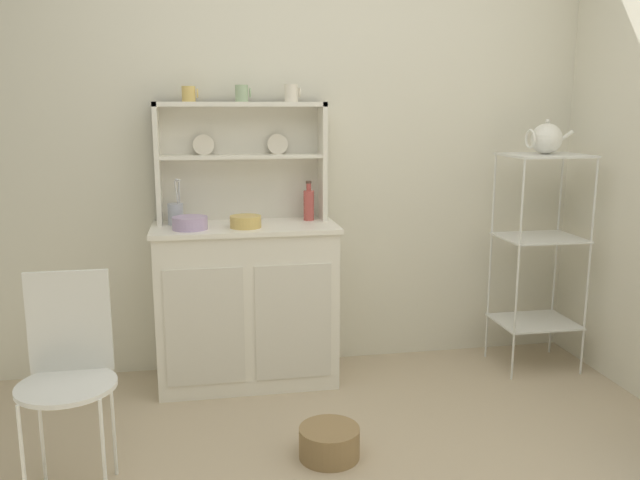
{
  "coord_description": "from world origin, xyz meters",
  "views": [
    {
      "loc": [
        -0.55,
        -1.97,
        1.45
      ],
      "look_at": [
        0.02,
        1.12,
        0.81
      ],
      "focal_mm": 36.73,
      "sensor_mm": 36.0,
      "label": 1
    }
  ],
  "objects_px": {
    "floor_basket": "(329,442)",
    "cup_gold_0": "(189,94)",
    "hutch_cabinet": "(247,302)",
    "bowl_mixing_large": "(190,223)",
    "jam_bottle": "(309,204)",
    "porcelain_teapot": "(546,139)",
    "hutch_shelf_unit": "(241,152)",
    "utensil_jar": "(176,213)",
    "wire_chair": "(68,363)",
    "bakers_rack": "(540,238)"
  },
  "relations": [
    {
      "from": "cup_gold_0",
      "to": "hutch_cabinet",
      "type": "bearing_deg",
      "value": -25.32
    },
    {
      "from": "bakers_rack",
      "to": "porcelain_teapot",
      "type": "xyz_separation_m",
      "value": [
        -0.0,
        0.0,
        0.54
      ]
    },
    {
      "from": "floor_basket",
      "to": "bowl_mixing_large",
      "type": "bearing_deg",
      "value": 125.12
    },
    {
      "from": "hutch_cabinet",
      "to": "utensil_jar",
      "type": "xyz_separation_m",
      "value": [
        -0.35,
        0.08,
        0.47
      ]
    },
    {
      "from": "porcelain_teapot",
      "to": "cup_gold_0",
      "type": "bearing_deg",
      "value": 173.73
    },
    {
      "from": "floor_basket",
      "to": "jam_bottle",
      "type": "relative_size",
      "value": 1.21
    },
    {
      "from": "porcelain_teapot",
      "to": "utensil_jar",
      "type": "bearing_deg",
      "value": 175.3
    },
    {
      "from": "wire_chair",
      "to": "bowl_mixing_large",
      "type": "height_order",
      "value": "bowl_mixing_large"
    },
    {
      "from": "wire_chair",
      "to": "utensil_jar",
      "type": "height_order",
      "value": "utensil_jar"
    },
    {
      "from": "hutch_shelf_unit",
      "to": "jam_bottle",
      "type": "height_order",
      "value": "hutch_shelf_unit"
    },
    {
      "from": "hutch_cabinet",
      "to": "jam_bottle",
      "type": "relative_size",
      "value": 4.5
    },
    {
      "from": "jam_bottle",
      "to": "porcelain_teapot",
      "type": "xyz_separation_m",
      "value": [
        1.26,
        -0.17,
        0.34
      ]
    },
    {
      "from": "hutch_shelf_unit",
      "to": "bowl_mixing_large",
      "type": "xyz_separation_m",
      "value": [
        -0.28,
        -0.23,
        -0.33
      ]
    },
    {
      "from": "floor_basket",
      "to": "utensil_jar",
      "type": "xyz_separation_m",
      "value": [
        -0.63,
        0.94,
        0.85
      ]
    },
    {
      "from": "wire_chair",
      "to": "cup_gold_0",
      "type": "relative_size",
      "value": 10.29
    },
    {
      "from": "hutch_shelf_unit",
      "to": "cup_gold_0",
      "type": "relative_size",
      "value": 10.69
    },
    {
      "from": "hutch_cabinet",
      "to": "cup_gold_0",
      "type": "xyz_separation_m",
      "value": [
        -0.26,
        0.12,
        1.08
      ]
    },
    {
      "from": "utensil_jar",
      "to": "bakers_rack",
      "type": "bearing_deg",
      "value": -4.69
    },
    {
      "from": "hutch_shelf_unit",
      "to": "jam_bottle",
      "type": "distance_m",
      "value": 0.45
    },
    {
      "from": "floor_basket",
      "to": "wire_chair",
      "type": "bearing_deg",
      "value": -176.8
    },
    {
      "from": "hutch_shelf_unit",
      "to": "porcelain_teapot",
      "type": "relative_size",
      "value": 3.47
    },
    {
      "from": "wire_chair",
      "to": "cup_gold_0",
      "type": "height_order",
      "value": "cup_gold_0"
    },
    {
      "from": "wire_chair",
      "to": "floor_basket",
      "type": "distance_m",
      "value": 1.1
    },
    {
      "from": "hutch_shelf_unit",
      "to": "bowl_mixing_large",
      "type": "relative_size",
      "value": 5.07
    },
    {
      "from": "hutch_shelf_unit",
      "to": "floor_basket",
      "type": "relative_size",
      "value": 3.44
    },
    {
      "from": "bakers_rack",
      "to": "utensil_jar",
      "type": "xyz_separation_m",
      "value": [
        -1.96,
        0.16,
        0.17
      ]
    },
    {
      "from": "hutch_cabinet",
      "to": "jam_bottle",
      "type": "bearing_deg",
      "value": 13.86
    },
    {
      "from": "hutch_cabinet",
      "to": "porcelain_teapot",
      "type": "distance_m",
      "value": 1.82
    },
    {
      "from": "floor_basket",
      "to": "cup_gold_0",
      "type": "bearing_deg",
      "value": 118.61
    },
    {
      "from": "bowl_mixing_large",
      "to": "utensil_jar",
      "type": "relative_size",
      "value": 0.72
    },
    {
      "from": "floor_basket",
      "to": "jam_bottle",
      "type": "xyz_separation_m",
      "value": [
        0.07,
        0.95,
        0.87
      ]
    },
    {
      "from": "bowl_mixing_large",
      "to": "floor_basket",
      "type": "bearing_deg",
      "value": -54.88
    },
    {
      "from": "utensil_jar",
      "to": "porcelain_teapot",
      "type": "xyz_separation_m",
      "value": [
        1.96,
        -0.16,
        0.37
      ]
    },
    {
      "from": "wire_chair",
      "to": "floor_basket",
      "type": "xyz_separation_m",
      "value": [
        1.0,
        0.06,
        -0.45
      ]
    },
    {
      "from": "hutch_shelf_unit",
      "to": "utensil_jar",
      "type": "distance_m",
      "value": 0.47
    },
    {
      "from": "hutch_cabinet",
      "to": "floor_basket",
      "type": "bearing_deg",
      "value": -72.12
    },
    {
      "from": "wire_chair",
      "to": "bakers_rack",
      "type": "bearing_deg",
      "value": 9.51
    },
    {
      "from": "bakers_rack",
      "to": "bowl_mixing_large",
      "type": "relative_size",
      "value": 6.9
    },
    {
      "from": "jam_bottle",
      "to": "bakers_rack",
      "type": "bearing_deg",
      "value": -7.64
    },
    {
      "from": "porcelain_teapot",
      "to": "bakers_rack",
      "type": "bearing_deg",
      "value": -0.0
    },
    {
      "from": "hutch_shelf_unit",
      "to": "porcelain_teapot",
      "type": "distance_m",
      "value": 1.63
    },
    {
      "from": "bakers_rack",
      "to": "wire_chair",
      "type": "height_order",
      "value": "bakers_rack"
    },
    {
      "from": "bowl_mixing_large",
      "to": "hutch_shelf_unit",
      "type": "bearing_deg",
      "value": 40.39
    },
    {
      "from": "hutch_shelf_unit",
      "to": "jam_bottle",
      "type": "relative_size",
      "value": 4.19
    },
    {
      "from": "hutch_cabinet",
      "to": "bowl_mixing_large",
      "type": "distance_m",
      "value": 0.53
    },
    {
      "from": "bowl_mixing_large",
      "to": "utensil_jar",
      "type": "xyz_separation_m",
      "value": [
        -0.07,
        0.15,
        0.03
      ]
    },
    {
      "from": "hutch_shelf_unit",
      "to": "wire_chair",
      "type": "xyz_separation_m",
      "value": [
        -0.73,
        -1.08,
        -0.7
      ]
    },
    {
      "from": "cup_gold_0",
      "to": "utensil_jar",
      "type": "height_order",
      "value": "cup_gold_0"
    },
    {
      "from": "hutch_shelf_unit",
      "to": "floor_basket",
      "type": "bearing_deg",
      "value": -74.81
    },
    {
      "from": "hutch_cabinet",
      "to": "bakers_rack",
      "type": "relative_size",
      "value": 0.79
    }
  ]
}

